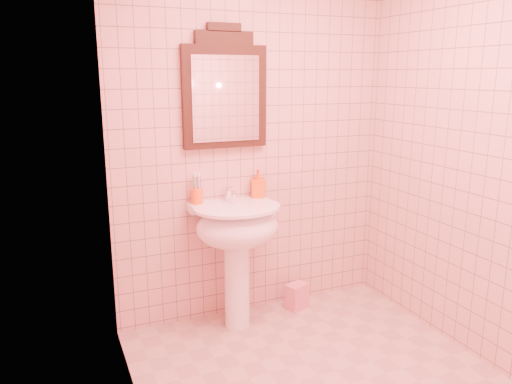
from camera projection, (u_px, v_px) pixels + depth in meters
name	position (u px, v px, depth m)	size (l,w,h in m)	color
back_wall	(253.00, 141.00, 3.47)	(2.00, 0.02, 2.50)	#D8A296
pedestal_sink	(237.00, 235.00, 3.32)	(0.58, 0.58, 0.86)	white
faucet	(229.00, 193.00, 3.38)	(0.04, 0.16, 0.11)	white
mirror	(225.00, 92.00, 3.28)	(0.58, 0.06, 0.80)	black
toothbrush_cup	(197.00, 196.00, 3.32)	(0.08, 0.08, 0.19)	#F95814
soap_dispenser	(258.00, 184.00, 3.48)	(0.09, 0.09, 0.20)	#DB5312
towel	(297.00, 296.00, 3.71)	(0.16, 0.10, 0.19)	#CF7A82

